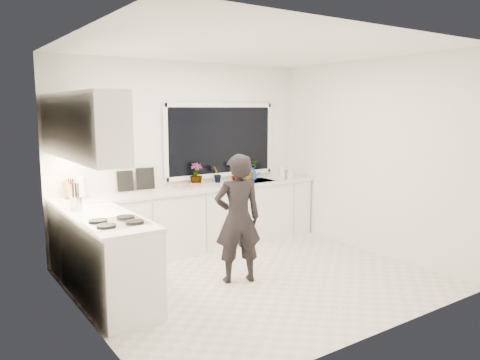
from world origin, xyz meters
TOP-DOWN VIEW (x-y plane):
  - floor at (0.00, 0.00)m, footprint 4.00×3.50m
  - wall_back at (0.00, 1.76)m, footprint 4.00×0.02m
  - wall_left at (-2.01, 0.00)m, footprint 0.02×3.50m
  - wall_right at (2.01, 0.00)m, footprint 0.02×3.50m
  - ceiling at (0.00, 0.00)m, footprint 4.00×3.50m
  - window at (0.60, 1.73)m, footprint 1.80×0.02m
  - base_cabinets_back at (0.00, 1.45)m, footprint 3.92×0.58m
  - base_cabinets_left at (-1.67, 0.35)m, footprint 0.58×1.60m
  - countertop_back at (0.00, 1.44)m, footprint 3.94×0.62m
  - countertop_left at (-1.67, 0.35)m, footprint 0.62×1.60m
  - upper_cabinets at (-1.79, 0.70)m, footprint 0.34×2.10m
  - sink at (1.05, 1.45)m, footprint 0.58×0.42m
  - faucet at (1.05, 1.65)m, footprint 0.03×0.03m
  - stovetop at (-1.69, -0.00)m, footprint 0.56×0.48m
  - person at (-0.22, 0.06)m, footprint 0.64×0.52m
  - pizza_tray at (-0.08, 1.42)m, footprint 0.49×0.38m
  - pizza at (-0.08, 1.42)m, footprint 0.45×0.34m
  - watering_can at (1.11, 1.61)m, footprint 0.17×0.17m
  - paper_towel_roll at (-1.58, 1.55)m, footprint 0.12×0.12m
  - knife_block at (-1.71, 1.59)m, footprint 0.15×0.13m
  - utensil_crock at (-1.85, 0.80)m, footprint 0.16×0.16m
  - picture_frame_large at (-0.95, 1.69)m, footprint 0.22×0.04m
  - picture_frame_small at (-0.66, 1.69)m, footprint 0.25×0.06m
  - herb_plants at (0.69, 1.61)m, footprint 1.21×0.28m
  - soap_bottles at (1.52, 1.30)m, footprint 0.27×0.15m

SIDE VIEW (x-z plane):
  - floor at x=0.00m, z-range -0.02..0.00m
  - base_cabinets_back at x=0.00m, z-range 0.00..0.88m
  - base_cabinets_left at x=-1.67m, z-range 0.00..0.88m
  - person at x=-0.22m, z-range 0.00..1.52m
  - sink at x=1.05m, z-range 0.80..0.94m
  - countertop_back at x=0.00m, z-range 0.88..0.92m
  - countertop_left at x=-1.67m, z-range 0.88..0.92m
  - stovetop at x=-1.69m, z-range 0.92..0.95m
  - pizza_tray at x=-0.08m, z-range 0.92..0.95m
  - pizza at x=-0.08m, z-range 0.95..0.96m
  - watering_can at x=1.11m, z-range 0.92..1.05m
  - utensil_crock at x=-1.85m, z-range 0.92..1.08m
  - faucet at x=1.05m, z-range 0.92..1.14m
  - knife_block at x=-1.71m, z-range 0.92..1.14m
  - soap_bottles at x=1.52m, z-range 0.91..1.19m
  - paper_towel_roll at x=-1.58m, z-range 0.92..1.18m
  - picture_frame_large at x=-0.95m, z-range 0.92..1.20m
  - picture_frame_small at x=-0.66m, z-range 0.92..1.22m
  - herb_plants at x=0.69m, z-range 0.91..1.23m
  - wall_back at x=0.00m, z-range 0.00..2.70m
  - wall_left at x=-2.01m, z-range 0.00..2.70m
  - wall_right at x=2.01m, z-range 0.00..2.70m
  - window at x=0.60m, z-range 1.05..2.05m
  - upper_cabinets at x=-1.79m, z-range 1.50..2.20m
  - ceiling at x=0.00m, z-range 2.70..2.72m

